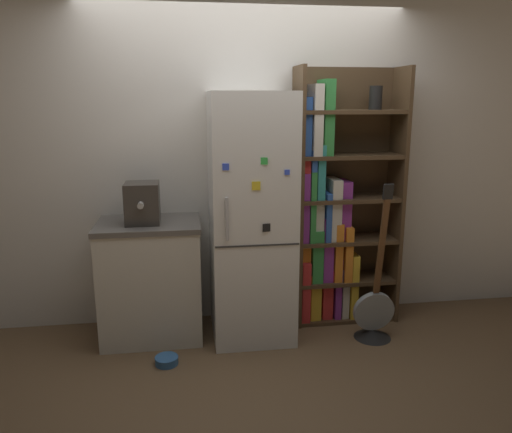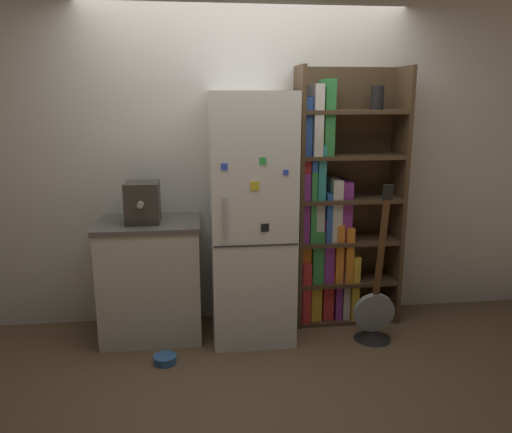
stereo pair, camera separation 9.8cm
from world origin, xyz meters
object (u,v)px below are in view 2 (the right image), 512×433
(refrigerator, at_px, (251,218))
(bookshelf, at_px, (333,215))
(pet_bowl, at_px, (165,359))
(espresso_machine, at_px, (143,202))
(guitar, at_px, (374,318))

(refrigerator, xyz_separation_m, bookshelf, (0.69, 0.18, -0.04))
(bookshelf, height_order, pet_bowl, bookshelf)
(espresso_machine, bearing_deg, guitar, -9.23)
(refrigerator, height_order, guitar, refrigerator)
(refrigerator, height_order, bookshelf, bookshelf)
(guitar, height_order, pet_bowl, guitar)
(espresso_machine, xyz_separation_m, pet_bowl, (0.14, -0.45, -1.03))
(espresso_machine, distance_m, pet_bowl, 1.13)
(refrigerator, distance_m, espresso_machine, 0.81)
(bookshelf, bearing_deg, espresso_machine, -173.86)
(refrigerator, height_order, pet_bowl, refrigerator)
(bookshelf, relative_size, espresso_machine, 6.51)
(bookshelf, xyz_separation_m, pet_bowl, (-1.34, -0.61, -0.85))
(bookshelf, distance_m, espresso_machine, 1.51)
(bookshelf, distance_m, guitar, 0.86)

